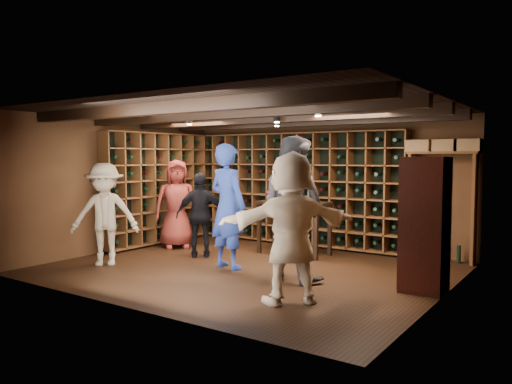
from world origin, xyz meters
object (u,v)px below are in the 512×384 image
Objects in this scene: display_cabinet at (424,227)px; guest_khaki at (105,214)px; guest_red_floral at (176,204)px; tasting_table at (294,208)px; guest_woman_black at (201,215)px; man_blue_shirt at (228,206)px; man_grey_suit at (293,208)px; guest_beige at (291,228)px.

display_cabinet reaches higher than guest_khaki.
guest_red_floral is 1.35× the size of tasting_table.
guest_woman_black is 1.17× the size of tasting_table.
guest_khaki is 1.31× the size of tasting_table.
man_blue_shirt is 1.22m from man_grey_suit.
guest_red_floral is 2.34m from tasting_table.
guest_beige reaches higher than guest_khaki.
man_blue_shirt is 1.63m from tasting_table.
guest_khaki is (-4.79, -1.31, -0.02)m from display_cabinet.
guest_khaki is at bearing 37.94° from man_blue_shirt.
guest_khaki is (-1.81, -0.95, -0.15)m from man_blue_shirt.
guest_red_floral reaches higher than tasting_table.
man_grey_suit is at bearing -108.56° from guest_beige.
man_blue_shirt is 2.05m from guest_khaki.
guest_beige reaches higher than display_cabinet.
display_cabinet is 2.96m from tasting_table.
guest_red_floral reaches higher than guest_woman_black.
tasting_table is at bearing -90.00° from man_blue_shirt.
display_cabinet is 4.94m from guest_red_floral.
guest_red_floral is at bearing -7.68° from man_grey_suit.
guest_beige reaches higher than guest_woman_black.
man_blue_shirt is at bearing -75.24° from guest_red_floral.
display_cabinet reaches higher than tasting_table.
man_grey_suit is 2.23m from guest_woman_black.
guest_khaki is (-3.03, -0.91, -0.20)m from man_grey_suit.
display_cabinet is 1.01× the size of guest_red_floral.
display_cabinet reaches higher than guest_red_floral.
display_cabinet is 3.92m from guest_woman_black.
man_grey_suit is at bearing -167.29° from display_cabinet.
man_grey_suit is 1.12× the size of guest_beige.
guest_woman_black is at bearing 15.62° from guest_khaki.
guest_beige is at bearing 127.51° from man_grey_suit.
man_blue_shirt reaches higher than guest_red_floral.
display_cabinet is at bearing -162.92° from man_blue_shirt.
man_blue_shirt is at bearing -78.62° from guest_beige.
man_blue_shirt reaches higher than guest_woman_black.
display_cabinet is 1.81m from man_grey_suit.
display_cabinet is 3.00m from man_blue_shirt.
guest_woman_black is (-0.94, 0.45, -0.24)m from man_blue_shirt.
man_blue_shirt reaches higher than tasting_table.
man_grey_suit is (-1.76, -0.40, 0.18)m from display_cabinet.
guest_khaki is 3.30m from tasting_table.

